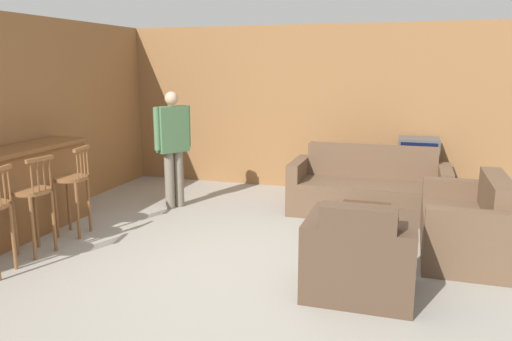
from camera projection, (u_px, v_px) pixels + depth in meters
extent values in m
plane|color=gray|center=(243.00, 277.00, 4.75)|extent=(24.00, 24.00, 0.00)
cube|color=olive|center=(317.00, 109.00, 7.93)|extent=(9.40, 0.08, 2.60)
cube|color=olive|center=(48.00, 117.00, 6.68)|extent=(0.08, 8.69, 2.60)
cylinder|color=brown|center=(13.00, 237.00, 4.88)|extent=(0.04, 0.04, 0.67)
cylinder|color=brown|center=(9.00, 185.00, 4.74)|extent=(0.02, 0.02, 0.32)
cylinder|color=brown|center=(4.00, 187.00, 4.67)|extent=(0.02, 0.02, 0.32)
cube|color=brown|center=(0.00, 169.00, 4.60)|extent=(0.09, 0.33, 0.04)
cylinder|color=brown|center=(31.00, 191.00, 5.23)|extent=(0.44, 0.44, 0.04)
cylinder|color=brown|center=(36.00, 218.00, 5.48)|extent=(0.04, 0.04, 0.67)
cylinder|color=brown|center=(15.00, 225.00, 5.24)|extent=(0.04, 0.04, 0.67)
cylinder|color=brown|center=(54.00, 221.00, 5.36)|extent=(0.04, 0.04, 0.67)
cylinder|color=brown|center=(33.00, 229.00, 5.13)|extent=(0.04, 0.04, 0.67)
cylinder|color=brown|center=(50.00, 174.00, 5.22)|extent=(0.02, 0.02, 0.32)
cylinder|color=brown|center=(44.00, 175.00, 5.15)|extent=(0.02, 0.02, 0.32)
cylinder|color=brown|center=(38.00, 177.00, 5.09)|extent=(0.02, 0.02, 0.32)
cylinder|color=brown|center=(32.00, 178.00, 5.02)|extent=(0.02, 0.02, 0.32)
cube|color=brown|center=(39.00, 159.00, 5.08)|extent=(0.09, 0.33, 0.04)
cylinder|color=brown|center=(71.00, 178.00, 5.82)|extent=(0.43, 0.43, 0.04)
cylinder|color=brown|center=(69.00, 204.00, 6.05)|extent=(0.04, 0.04, 0.67)
cylinder|color=brown|center=(56.00, 210.00, 5.79)|extent=(0.04, 0.04, 0.67)
cylinder|color=brown|center=(89.00, 205.00, 6.00)|extent=(0.04, 0.04, 0.67)
cylinder|color=brown|center=(78.00, 211.00, 5.74)|extent=(0.04, 0.04, 0.67)
cylinder|color=brown|center=(87.00, 162.00, 5.87)|extent=(0.02, 0.02, 0.32)
cylinder|color=brown|center=(84.00, 163.00, 5.80)|extent=(0.02, 0.02, 0.32)
cylinder|color=brown|center=(81.00, 164.00, 5.72)|extent=(0.02, 0.02, 0.32)
cylinder|color=brown|center=(77.00, 165.00, 5.65)|extent=(0.02, 0.02, 0.32)
cube|color=brown|center=(81.00, 149.00, 5.72)|extent=(0.08, 0.33, 0.04)
cube|color=brown|center=(368.00, 198.00, 6.71)|extent=(1.75, 0.89, 0.45)
cube|color=brown|center=(371.00, 161.00, 6.93)|extent=(1.75, 0.22, 0.45)
cube|color=brown|center=(298.00, 184.00, 6.97)|extent=(0.16, 0.89, 0.70)
cube|color=brown|center=(444.00, 195.00, 6.41)|extent=(0.16, 0.89, 0.70)
cube|color=#4C3828|center=(360.00, 268.00, 4.42)|extent=(0.61, 0.84, 0.45)
cube|color=#4C3828|center=(358.00, 232.00, 4.04)|extent=(0.61, 0.22, 0.42)
cube|color=#4C3828|center=(406.00, 260.00, 4.28)|extent=(0.16, 0.84, 0.68)
cube|color=#4C3828|center=(317.00, 250.00, 4.51)|extent=(0.16, 0.84, 0.68)
cube|color=brown|center=(462.00, 234.00, 5.28)|extent=(0.81, 1.16, 0.45)
cube|color=brown|center=(497.00, 197.00, 5.10)|extent=(0.22, 1.16, 0.41)
cube|color=brown|center=(458.00, 208.00, 5.87)|extent=(0.81, 0.16, 0.68)
cube|color=brown|center=(469.00, 245.00, 4.64)|extent=(0.81, 0.16, 0.68)
cube|color=#472D1E|center=(363.00, 213.00, 5.54)|extent=(0.55, 0.92, 0.04)
cube|color=#472D1E|center=(336.00, 240.00, 5.26)|extent=(0.06, 0.06, 0.36)
cube|color=#472D1E|center=(382.00, 245.00, 5.12)|extent=(0.06, 0.06, 0.36)
cube|color=#472D1E|center=(346.00, 217.00, 6.04)|extent=(0.06, 0.06, 0.36)
cube|color=#472D1E|center=(386.00, 221.00, 5.90)|extent=(0.06, 0.06, 0.36)
cube|color=black|center=(416.00, 185.00, 7.30)|extent=(1.03, 0.53, 0.51)
cube|color=#4C4C4C|center=(418.00, 153.00, 7.20)|extent=(0.57, 0.46, 0.44)
cube|color=black|center=(418.00, 156.00, 6.98)|extent=(0.50, 0.01, 0.37)
cylinder|color=#756B5B|center=(170.00, 180.00, 6.98)|extent=(0.13, 0.13, 0.80)
cylinder|color=#756B5B|center=(179.00, 179.00, 7.08)|extent=(0.13, 0.13, 0.80)
cube|color=#4C754C|center=(173.00, 129.00, 6.88)|extent=(0.38, 0.46, 0.63)
cylinder|color=#4C754C|center=(157.00, 129.00, 6.73)|extent=(0.09, 0.09, 0.58)
cylinder|color=#4C754C|center=(187.00, 126.00, 7.02)|extent=(0.09, 0.09, 0.58)
sphere|color=tan|center=(171.00, 98.00, 6.79)|extent=(0.18, 0.18, 0.18)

